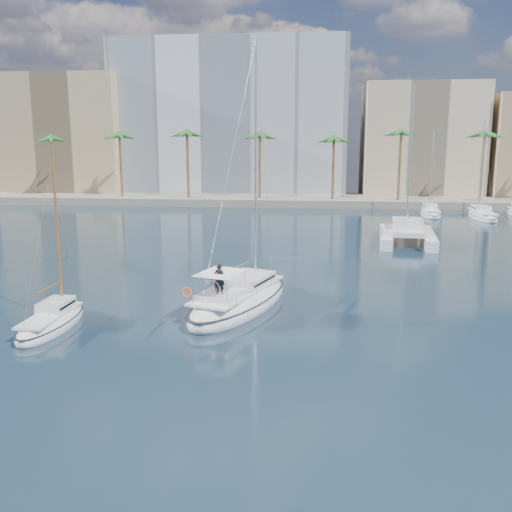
# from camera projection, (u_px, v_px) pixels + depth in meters

# --- Properties ---
(ground) EXTENTS (160.00, 160.00, 0.00)m
(ground) POSITION_uv_depth(u_px,v_px,m) (253.00, 307.00, 36.58)
(ground) COLOR black
(ground) RESTS_ON ground
(quay) EXTENTS (120.00, 14.00, 1.20)m
(quay) POSITION_uv_depth(u_px,v_px,m) (293.00, 200.00, 95.88)
(quay) COLOR gray
(quay) RESTS_ON ground
(building_modern) EXTENTS (42.00, 16.00, 28.00)m
(building_modern) POSITION_uv_depth(u_px,v_px,m) (232.00, 120.00, 106.11)
(building_modern) COLOR silver
(building_modern) RESTS_ON ground
(building_tan_left) EXTENTS (22.00, 14.00, 22.00)m
(building_tan_left) POSITION_uv_depth(u_px,v_px,m) (69.00, 137.00, 105.89)
(building_tan_left) COLOR tan
(building_tan_left) RESTS_ON ground
(building_beige) EXTENTS (20.00, 14.00, 20.00)m
(building_beige) POSITION_uv_depth(u_px,v_px,m) (420.00, 143.00, 100.49)
(building_beige) COLOR #C4AC8C
(building_beige) RESTS_ON ground
(palm_left) EXTENTS (3.60, 3.60, 12.30)m
(palm_left) POSITION_uv_depth(u_px,v_px,m) (85.00, 141.00, 93.53)
(palm_left) COLOR brown
(palm_left) RESTS_ON ground
(palm_centre) EXTENTS (3.60, 3.60, 12.30)m
(palm_centre) POSITION_uv_depth(u_px,v_px,m) (292.00, 141.00, 90.04)
(palm_centre) COLOR brown
(palm_centre) RESTS_ON ground
(main_sloop) EXTENTS (7.25, 12.38, 17.52)m
(main_sloop) POSITION_uv_depth(u_px,v_px,m) (240.00, 300.00, 36.29)
(main_sloop) COLOR silver
(main_sloop) RESTS_ON ground
(small_sloop) EXTENTS (2.39, 7.05, 10.05)m
(small_sloop) POSITION_uv_depth(u_px,v_px,m) (52.00, 322.00, 32.45)
(small_sloop) COLOR silver
(small_sloop) RESTS_ON ground
(catamaran) EXTENTS (6.57, 11.44, 16.08)m
(catamaran) POSITION_uv_depth(u_px,v_px,m) (407.00, 232.00, 59.27)
(catamaran) COLOR silver
(catamaran) RESTS_ON ground
(seagull) EXTENTS (0.94, 0.40, 0.17)m
(seagull) POSITION_uv_depth(u_px,v_px,m) (261.00, 277.00, 40.20)
(seagull) COLOR silver
(seagull) RESTS_ON ground
(moored_yacht_a) EXTENTS (3.37, 9.52, 11.90)m
(moored_yacht_a) POSITION_uv_depth(u_px,v_px,m) (430.00, 216.00, 80.31)
(moored_yacht_a) COLOR silver
(moored_yacht_a) RESTS_ON ground
(moored_yacht_b) EXTENTS (3.32, 10.83, 13.72)m
(moored_yacht_b) POSITION_uv_depth(u_px,v_px,m) (482.00, 218.00, 77.69)
(moored_yacht_b) COLOR silver
(moored_yacht_b) RESTS_ON ground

